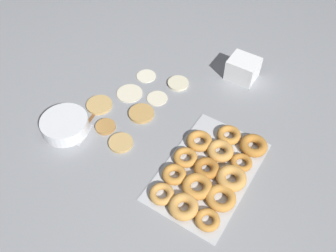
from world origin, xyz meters
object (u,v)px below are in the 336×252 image
at_px(pancake_4, 157,98).
at_px(pancake_5, 130,93).
at_px(pancake_7, 106,127).
at_px(pancake_2, 178,83).
at_px(pancake_1, 146,76).
at_px(spatula, 84,128).
at_px(pancake_0, 121,143).
at_px(donut_tray, 210,171).
at_px(pancake_3, 99,105).
at_px(batter_bowl, 65,125).
at_px(container_stack, 243,69).
at_px(pancake_6, 141,113).

relative_size(pancake_4, pancake_5, 0.79).
bearing_deg(pancake_7, pancake_2, -16.92).
height_order(pancake_1, spatula, pancake_1).
bearing_deg(pancake_0, pancake_1, 20.37).
height_order(pancake_2, pancake_5, pancake_2).
xyz_separation_m(pancake_2, donut_tray, (-0.36, -0.36, 0.01)).
xyz_separation_m(pancake_3, pancake_5, (0.13, -0.07, -0.00)).
bearing_deg(pancake_5, pancake_0, -150.57).
bearing_deg(pancake_7, pancake_3, 50.74).
bearing_deg(pancake_4, pancake_0, -176.61).
relative_size(pancake_1, batter_bowl, 0.48).
distance_m(pancake_2, spatula, 0.49).
xyz_separation_m(pancake_0, pancake_7, (0.03, 0.11, 0.00)).
xyz_separation_m(pancake_0, pancake_4, (0.30, 0.02, -0.00)).
distance_m(pancake_3, donut_tray, 0.59).
height_order(pancake_5, donut_tray, donut_tray).
distance_m(pancake_1, pancake_3, 0.28).
xyz_separation_m(pancake_0, pancake_5, (0.25, 0.14, -0.00)).
bearing_deg(pancake_2, pancake_3, 143.91).
relative_size(donut_tray, spatula, 1.82).
bearing_deg(donut_tray, pancake_4, 60.04).
bearing_deg(batter_bowl, donut_tray, -77.92).
bearing_deg(pancake_7, container_stack, -30.14).
bearing_deg(pancake_0, spatula, 96.49).
distance_m(pancake_3, spatula, 0.14).
bearing_deg(spatula, pancake_1, 163.91).
distance_m(pancake_7, container_stack, 0.70).
xyz_separation_m(pancake_0, pancake_6, (0.18, 0.02, 0.00)).
height_order(pancake_0, spatula, pancake_0).
bearing_deg(pancake_0, container_stack, -20.95).
relative_size(pancake_3, pancake_6, 1.04).
xyz_separation_m(pancake_7, container_stack, (0.61, -0.35, 0.04)).
xyz_separation_m(pancake_2, container_stack, (0.21, -0.23, 0.05)).
distance_m(pancake_1, spatula, 0.42).
distance_m(pancake_2, batter_bowl, 0.56).
height_order(pancake_0, batter_bowl, batter_bowl).
distance_m(pancake_6, pancake_7, 0.17).
relative_size(pancake_6, spatula, 0.41).
height_order(pancake_2, batter_bowl, batter_bowl).
bearing_deg(pancake_6, pancake_0, -172.94).
distance_m(pancake_4, pancake_7, 0.28).
bearing_deg(pancake_0, pancake_7, 72.59).
distance_m(pancake_0, pancake_6, 0.18).
distance_m(pancake_2, pancake_6, 0.25).
relative_size(pancake_6, container_stack, 0.82).
xyz_separation_m(pancake_6, donut_tray, (-0.11, -0.40, 0.01)).
relative_size(pancake_6, pancake_7, 1.30).
distance_m(pancake_0, pancake_1, 0.42).
distance_m(container_stack, spatula, 0.79).
height_order(pancake_6, spatula, pancake_6).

